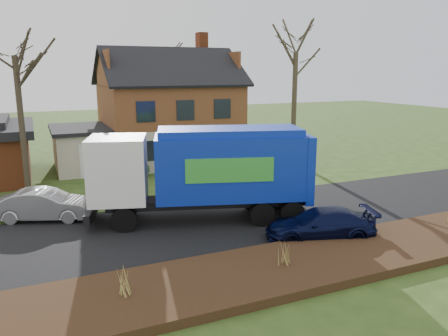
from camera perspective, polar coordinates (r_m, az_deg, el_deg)
name	(u,v)px	position (r m, az deg, el deg)	size (l,w,h in m)	color
ground	(219,222)	(19.27, -0.60, -7.12)	(120.00, 120.00, 0.00)	#2D4517
road	(219,222)	(19.27, -0.60, -7.09)	(80.00, 7.00, 0.02)	black
mulch_verge	(283,268)	(14.86, 7.67, -12.86)	(80.00, 3.50, 0.30)	#301F10
main_house	(162,106)	(31.87, -8.09, 8.05)	(12.95, 8.95, 9.26)	beige
garbage_truck	(206,168)	(18.97, -2.32, -0.01)	(9.91, 5.20, 4.10)	black
silver_sedan	(45,205)	(20.99, -22.38, -4.46)	(1.46, 4.19, 1.38)	#A5A8AC
navy_wagon	(320,225)	(17.62, 12.46, -7.22)	(1.74, 4.28, 1.24)	black
tree_front_west	(12,33)	(24.93, -25.92, 15.54)	(3.39, 3.39, 10.08)	#3B3023
tree_front_east	(297,33)	(31.68, 9.46, 16.94)	(3.98, 3.98, 11.04)	#423927
tree_back	(164,49)	(40.94, -7.83, 15.20)	(3.19, 3.19, 10.10)	#392C22
grass_clump_west	(126,279)	(13.04, -12.69, -14.00)	(0.33, 0.27, 0.88)	#A79749
grass_clump_mid	(284,252)	(14.61, 7.88, -10.85)	(0.30, 0.25, 0.85)	#9D8A45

